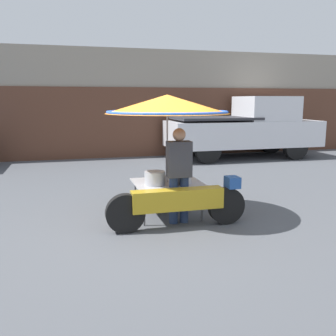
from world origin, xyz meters
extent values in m
plane|color=#4C4F54|center=(0.00, 0.00, 0.00)|extent=(36.00, 36.00, 0.00)
cube|color=gray|center=(0.00, 8.46, 1.85)|extent=(28.00, 2.00, 3.69)
cube|color=#563323|center=(0.00, 7.43, 1.20)|extent=(23.80, 0.06, 2.40)
cylinder|color=black|center=(1.19, -0.12, 0.30)|extent=(0.59, 0.14, 0.59)
cylinder|color=black|center=(-0.43, -0.12, 0.30)|extent=(0.59, 0.14, 0.59)
cube|color=#B7931E|center=(0.38, -0.12, 0.46)|extent=(1.44, 0.24, 0.32)
cube|color=#234C93|center=(1.29, -0.12, 0.68)|extent=(0.20, 0.24, 0.18)
cylinder|color=black|center=(0.38, 0.79, 0.27)|extent=(0.53, 0.14, 0.53)
cylinder|color=#515156|center=(0.86, 0.10, 0.29)|extent=(0.03, 0.03, 0.58)
cylinder|color=#515156|center=(0.86, 0.90, 0.29)|extent=(0.03, 0.03, 0.58)
cylinder|color=#515156|center=(-0.10, 0.10, 0.29)|extent=(0.03, 0.03, 0.58)
cylinder|color=#515156|center=(-0.10, 0.90, 0.29)|extent=(0.03, 0.03, 0.58)
cube|color=#B2B2B7|center=(0.38, 0.50, 0.59)|extent=(1.13, 0.95, 0.02)
cylinder|color=#B2B2B7|center=(0.38, 0.50, 1.17)|extent=(0.03, 0.03, 1.15)
cone|color=orange|center=(0.38, 0.50, 1.90)|extent=(2.04, 2.04, 0.30)
torus|color=blue|center=(0.38, 0.50, 1.77)|extent=(1.99, 1.99, 0.05)
cylinder|color=#B7B7BC|center=(0.12, 0.33, 0.71)|extent=(0.34, 0.34, 0.23)
cylinder|color=#B7B7BC|center=(0.58, 0.36, 0.70)|extent=(0.34, 0.34, 0.20)
cylinder|color=#B7B7BC|center=(0.32, 0.69, 0.64)|extent=(0.21, 0.21, 0.08)
cylinder|color=navy|center=(0.38, 0.11, 0.38)|extent=(0.14, 0.14, 0.76)
cylinder|color=navy|center=(0.56, 0.11, 0.38)|extent=(0.14, 0.14, 0.76)
cube|color=#38383D|center=(0.47, 0.11, 1.05)|extent=(0.38, 0.22, 0.57)
sphere|color=#A87A5B|center=(0.47, 0.11, 1.43)|extent=(0.21, 0.21, 0.21)
cylinder|color=black|center=(6.12, 5.41, 0.41)|extent=(0.83, 0.24, 0.83)
cylinder|color=black|center=(6.12, 7.00, 0.41)|extent=(0.83, 0.24, 0.83)
cylinder|color=black|center=(3.01, 5.41, 0.41)|extent=(0.83, 0.24, 0.83)
cylinder|color=black|center=(3.01, 7.00, 0.41)|extent=(0.83, 0.24, 0.83)
cube|color=silver|center=(4.56, 6.21, 0.84)|extent=(5.19, 1.87, 0.86)
cube|color=silver|center=(5.39, 6.21, 1.68)|extent=(1.76, 1.72, 0.82)
cube|color=#2D2D33|center=(3.52, 6.21, 1.37)|extent=(2.70, 1.79, 0.08)
camera|label=1|loc=(-1.20, -5.49, 1.97)|focal=40.00mm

